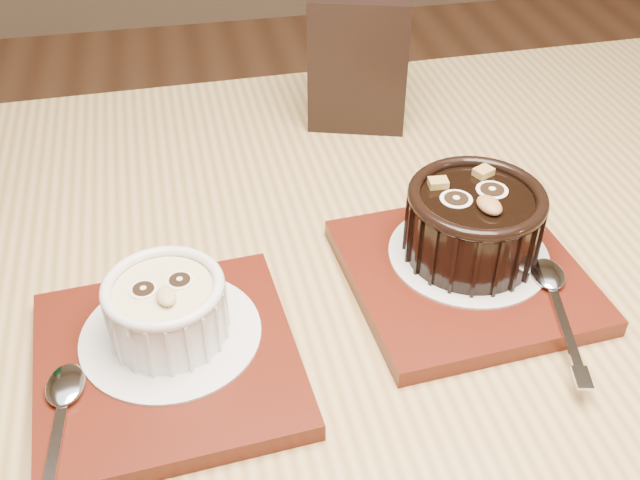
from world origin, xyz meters
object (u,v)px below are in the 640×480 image
(tray_left, at_px, (168,362))
(ramekin_dark, at_px, (474,220))
(table, at_px, (313,383))
(ramekin_white, at_px, (166,307))
(tray_right, at_px, (464,275))
(condiment_stand, at_px, (359,60))

(tray_left, height_order, ramekin_dark, ramekin_dark)
(table, relative_size, ramekin_white, 14.35)
(table, relative_size, ramekin_dark, 11.29)
(tray_left, distance_m, ramekin_dark, 0.26)
(tray_right, bearing_deg, tray_left, -168.68)
(tray_left, xyz_separation_m, ramekin_dark, (0.25, 0.06, 0.04))
(ramekin_white, relative_size, condiment_stand, 0.61)
(table, height_order, tray_left, tray_left)
(tray_left, bearing_deg, ramekin_dark, 14.23)
(ramekin_white, distance_m, tray_right, 0.24)
(ramekin_white, bearing_deg, condiment_stand, 44.60)
(condiment_stand, bearing_deg, tray_right, -85.19)
(table, height_order, ramekin_dark, ramekin_dark)
(tray_right, relative_size, ramekin_dark, 1.66)
(ramekin_white, xyz_separation_m, tray_right, (0.23, 0.03, -0.04))
(table, bearing_deg, condiment_stand, 69.77)
(table, bearing_deg, tray_right, 2.23)
(tray_right, height_order, condiment_stand, condiment_stand)
(tray_left, xyz_separation_m, condiment_stand, (0.21, 0.32, 0.06))
(ramekin_white, xyz_separation_m, ramekin_dark, (0.24, 0.04, 0.01))
(tray_left, bearing_deg, table, 20.75)
(ramekin_dark, bearing_deg, condiment_stand, 86.08)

